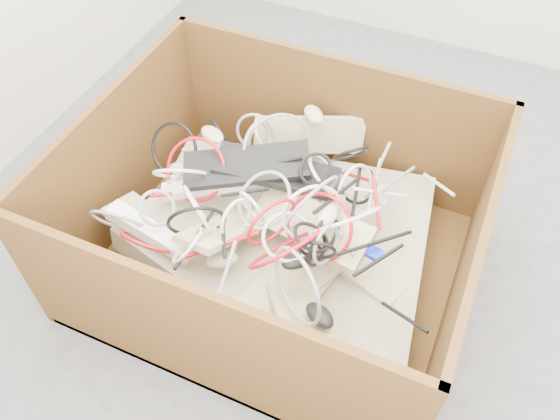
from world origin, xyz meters
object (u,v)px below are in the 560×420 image
at_px(power_strip_left, 203,187).
at_px(power_strip_right, 150,232).
at_px(cardboard_box, 273,241).
at_px(vga_plug, 374,254).

bearing_deg(power_strip_left, power_strip_right, -129.37).
xyz_separation_m(cardboard_box, power_strip_right, (-0.32, -0.25, 0.18)).
bearing_deg(power_strip_right, power_strip_left, 76.69).
xyz_separation_m(power_strip_left, power_strip_right, (-0.07, -0.22, -0.03)).
xyz_separation_m(cardboard_box, power_strip_left, (-0.24, -0.03, 0.21)).
height_order(power_strip_left, vga_plug, power_strip_left).
relative_size(power_strip_left, vga_plug, 6.50).
bearing_deg(cardboard_box, power_strip_left, -173.15).
relative_size(cardboard_box, power_strip_left, 4.35).
bearing_deg(cardboard_box, power_strip_right, -141.74).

